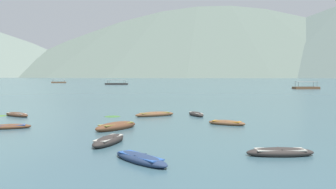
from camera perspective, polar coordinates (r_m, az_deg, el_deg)
The scene contains 15 objects.
ground_plane at distance 1505.86m, azimuth -3.27°, elevation 2.83°, with size 6000.00×6000.00×0.00m, color #385660.
mountain_2 at distance 1523.23m, azimuth 5.79°, elevation 12.04°, with size 1666.63×1666.63×488.04m, color #56665B.
rowboat_0 at distance 36.57m, azimuth -2.16°, elevation -3.22°, with size 4.39×2.71×0.57m.
rowboat_2 at distance 17.33m, azimuth -4.47°, elevation -10.30°, with size 3.17×3.70×0.50m.
rowboat_4 at distance 36.97m, azimuth 4.56°, elevation -3.19°, with size 1.73×3.33×0.52m.
rowboat_5 at distance 22.04m, azimuth -9.56°, elevation -7.36°, with size 2.29×3.82×0.62m.
rowboat_6 at distance 30.59m, azimuth -24.18°, elevation -4.77°, with size 3.33×1.81×0.45m.
rowboat_8 at distance 30.51m, azimuth 9.45°, elevation -4.54°, with size 3.33×2.61×0.50m.
rowboat_9 at distance 39.52m, azimuth -23.20°, elevation -3.01°, with size 3.46×3.08×0.54m.
rowboat_10 at distance 19.52m, azimuth 17.64°, elevation -8.89°, with size 3.58×1.21×0.53m.
rowboat_11 at distance 27.83m, azimuth -8.37°, elevation -5.12°, with size 3.65×4.03×0.73m.
ferry_0 at distance 121.69m, azimuth 21.38°, elevation 1.05°, with size 8.12×3.39×2.54m.
ferry_1 at distance 222.65m, azimuth -17.23°, elevation 1.91°, with size 9.12×5.07×2.54m.
ferry_2 at distance 171.58m, azimuth -8.32°, elevation 1.73°, with size 10.95×5.75×2.54m.
weed_patch_2 at distance 36.54m, azimuth -8.96°, elevation -3.55°, with size 1.64×1.58×0.14m, color #38662D.
Camera 1 is at (-2.08, -5.86, 4.14)m, focal length 37.76 mm.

